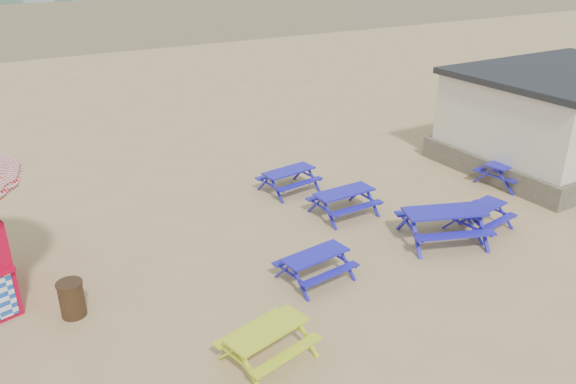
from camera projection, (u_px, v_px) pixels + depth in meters
ground at (321, 250)px, 13.84m from camera, size 400.00×400.00×0.00m
wet_sand at (19, 17)px, 56.98m from camera, size 400.00×400.00×0.00m
picnic_table_blue_a at (289, 180)px, 16.99m from camera, size 1.77×1.49×0.68m
picnic_table_blue_b at (344, 203)px, 15.50m from camera, size 1.71×1.39×0.71m
picnic_table_blue_c at (508, 172)px, 17.57m from camera, size 1.95×1.67×0.73m
picnic_table_blue_d at (315, 266)px, 12.51m from camera, size 1.65×1.39×0.64m
picnic_table_blue_e at (443, 226)px, 14.10m from camera, size 2.46×2.24×0.85m
picnic_table_blue_f at (479, 218)px, 14.72m from camera, size 1.73×1.48×0.66m
picnic_table_yellow at (268, 344)px, 10.09m from camera, size 1.79×1.56×0.65m
litter_bin at (72, 299)px, 11.25m from camera, size 0.53×0.53×0.78m
amenity_block at (564, 117)px, 18.90m from camera, size 7.40×5.40×3.15m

